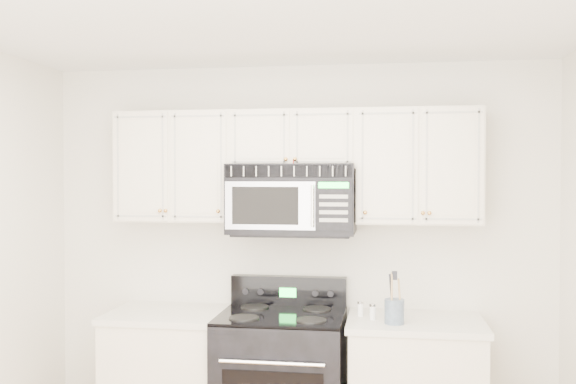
# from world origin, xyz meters

# --- Properties ---
(room) EXTENTS (3.51, 3.51, 2.61)m
(room) POSITION_xyz_m (0.00, 0.00, 1.30)
(room) COLOR olive
(room) RESTS_ON ground
(base_cabinet_left) EXTENTS (0.86, 0.65, 0.92)m
(base_cabinet_left) POSITION_xyz_m (-0.80, 1.44, 0.43)
(base_cabinet_left) COLOR beige
(base_cabinet_left) RESTS_ON ground
(range) EXTENTS (0.81, 0.73, 1.13)m
(range) POSITION_xyz_m (-0.06, 1.41, 0.48)
(range) COLOR black
(range) RESTS_ON ground
(upper_cabinets) EXTENTS (2.44, 0.37, 0.75)m
(upper_cabinets) POSITION_xyz_m (0.00, 1.58, 1.93)
(upper_cabinets) COLOR beige
(upper_cabinets) RESTS_ON ground
(microwave) EXTENTS (0.84, 0.47, 0.46)m
(microwave) POSITION_xyz_m (-0.01, 1.54, 1.68)
(microwave) COLOR black
(microwave) RESTS_ON ground
(utensil_crock) EXTENTS (0.12, 0.12, 0.32)m
(utensil_crock) POSITION_xyz_m (0.66, 1.30, 1.00)
(utensil_crock) COLOR slate
(utensil_crock) RESTS_ON base_cabinet_right
(shaker_salt) EXTENTS (0.04, 0.04, 0.10)m
(shaker_salt) POSITION_xyz_m (0.45, 1.48, 0.97)
(shaker_salt) COLOR white
(shaker_salt) RESTS_ON base_cabinet_right
(shaker_pepper) EXTENTS (0.04, 0.04, 0.10)m
(shaker_pepper) POSITION_xyz_m (0.53, 1.39, 0.97)
(shaker_pepper) COLOR white
(shaker_pepper) RESTS_ON base_cabinet_right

